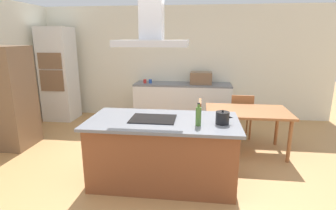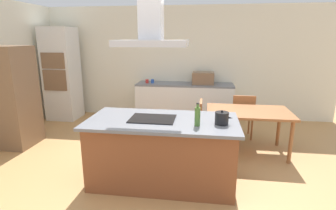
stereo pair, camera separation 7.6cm
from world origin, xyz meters
TOP-DOWN VIEW (x-y plane):
  - ground at (0.00, 1.50)m, footprint 16.00×16.00m
  - wall_back at (0.00, 3.25)m, footprint 7.20×0.10m
  - kitchen_island at (0.00, 0.00)m, footprint 2.00×1.01m
  - cooktop at (-0.13, 0.00)m, footprint 0.60×0.44m
  - tea_kettle at (0.77, -0.08)m, footprint 0.22×0.17m
  - olive_oil_bottle at (0.47, -0.19)m, footprint 0.07×0.07m
  - back_counter at (0.06, 2.88)m, footprint 2.28×0.62m
  - countertop_microwave at (0.49, 2.88)m, footprint 0.50×0.38m
  - coffee_mug_red at (-0.84, 2.84)m, footprint 0.08×0.08m
  - coffee_mug_blue at (-0.71, 2.86)m, footprint 0.08×0.08m
  - wall_oven_stack at (-2.90, 2.65)m, footprint 0.70×0.66m
  - refrigerator at (-2.98, 0.92)m, footprint 0.80×0.73m
  - dining_table at (1.30, 1.18)m, footprint 1.40×0.90m
  - chair_facing_back_wall at (1.30, 1.85)m, footprint 0.42×0.42m
  - chair_at_left_end at (0.38, 1.18)m, footprint 0.42×0.42m
  - range_hood at (-0.13, 0.00)m, footprint 0.90×0.55m

SIDE VIEW (x-z plane):
  - ground at x=0.00m, z-range 0.00..0.00m
  - back_counter at x=0.06m, z-range 0.00..0.90m
  - kitchen_island at x=0.00m, z-range 0.00..0.90m
  - chair_facing_back_wall at x=1.30m, z-range 0.06..0.95m
  - chair_at_left_end at x=0.38m, z-range 0.06..0.95m
  - dining_table at x=1.30m, z-range 0.29..1.04m
  - cooktop at x=-0.13m, z-range 0.90..0.91m
  - refrigerator at x=-2.98m, z-range 0.00..1.82m
  - coffee_mug_red at x=-0.84m, z-range 0.90..0.99m
  - coffee_mug_blue at x=-0.71m, z-range 0.90..0.99m
  - tea_kettle at x=0.77m, z-range 0.89..1.07m
  - olive_oil_bottle at x=0.47m, z-range 0.88..1.17m
  - countertop_microwave at x=0.49m, z-range 0.90..1.18m
  - wall_oven_stack at x=-2.90m, z-range 0.00..2.20m
  - wall_back at x=0.00m, z-range 0.00..2.70m
  - range_hood at x=-0.13m, z-range 1.71..2.49m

